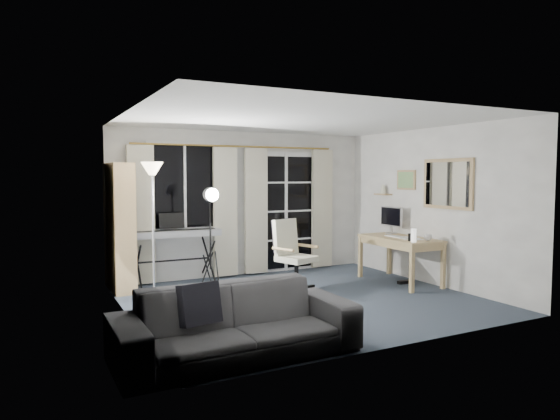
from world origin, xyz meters
The scene contains 17 objects.
floor centered at (0.00, 0.00, -0.01)m, with size 4.50×4.00×0.02m, color #36424F.
window centered at (-1.05, 1.97, 1.50)m, with size 1.20×0.08×1.40m.
french_door centered at (0.75, 1.97, 1.03)m, with size 1.32×0.09×2.11m.
curtains centered at (-0.14, 1.88, 1.09)m, with size 3.60×0.07×2.13m.
bookshelf centered at (-2.12, 1.72, 0.88)m, with size 0.32×0.87×1.85m.
torchiere_lamp centered at (-1.77, 0.99, 1.49)m, with size 0.36×0.36×1.85m.
keyboard_piano centered at (-1.31, 1.70, 0.78)m, with size 1.43×0.72×1.03m.
studio_light centered at (-0.99, 0.89, 1.23)m, with size 0.28×0.31×1.54m.
office_chair centered at (0.07, 0.51, 0.62)m, with size 0.73×0.69×1.05m.
desk centered at (1.88, 0.27, 0.62)m, with size 0.69×1.34×0.71m.
monitor centered at (2.08, 0.72, 0.98)m, with size 0.17×0.51×0.45m.
desk_clutter centered at (1.82, 0.05, 0.56)m, with size 0.43×0.81×0.90m.
mug centered at (1.98, -0.23, 0.77)m, with size 0.12×0.09×0.12m, color silver.
wall_mirror centered at (2.22, -0.35, 1.55)m, with size 0.04×0.94×0.74m.
framed_print centered at (2.23, 0.55, 1.60)m, with size 0.03×0.42×0.32m.
wall_shelf centered at (2.16, 1.05, 1.41)m, with size 0.16×0.30×0.18m.
sofa centered at (-1.60, -1.55, 0.44)m, with size 2.24×0.67×0.87m.
Camera 1 is at (-3.30, -5.74, 1.68)m, focal length 32.00 mm.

